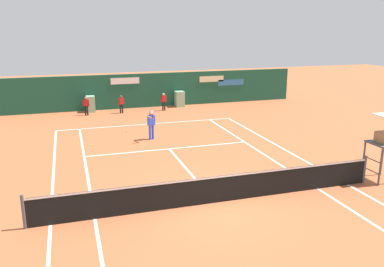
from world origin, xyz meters
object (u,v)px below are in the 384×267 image
(ball_kid_right_post, at_px, (121,103))
(tennis_ball_by_sideline, at_px, (127,131))
(ball_kid_left_post, at_px, (86,105))
(ball_kid_centre_post, at_px, (164,100))
(player_on_baseline, at_px, (151,123))
(tennis_ball_mid_court, at_px, (91,145))

(ball_kid_right_post, xyz_separation_m, tennis_ball_by_sideline, (-0.38, -5.06, -0.68))
(ball_kid_left_post, bearing_deg, ball_kid_centre_post, -175.16)
(tennis_ball_by_sideline, bearing_deg, ball_kid_centre_post, 56.51)
(ball_kid_left_post, xyz_separation_m, tennis_ball_by_sideline, (1.93, -5.06, -0.69))
(ball_kid_right_post, bearing_deg, ball_kid_left_post, -10.55)
(ball_kid_right_post, bearing_deg, player_on_baseline, 84.46)
(ball_kid_centre_post, bearing_deg, ball_kid_left_post, -5.25)
(ball_kid_left_post, height_order, ball_kid_centre_post, ball_kid_left_post)
(ball_kid_centre_post, relative_size, tennis_ball_mid_court, 18.25)
(ball_kid_right_post, bearing_deg, tennis_ball_by_sideline, 75.11)
(ball_kid_right_post, height_order, tennis_ball_by_sideline, ball_kid_right_post)
(player_on_baseline, distance_m, ball_kid_centre_post, 7.43)
(ball_kid_right_post, relative_size, ball_kid_centre_post, 1.00)
(ball_kid_right_post, distance_m, ball_kid_centre_post, 2.97)
(ball_kid_centre_post, xyz_separation_m, tennis_ball_mid_court, (-5.45, -7.23, -0.68))
(ball_kid_left_post, distance_m, tennis_ball_mid_court, 7.27)
(player_on_baseline, bearing_deg, tennis_ball_by_sideline, -82.32)
(player_on_baseline, relative_size, ball_kid_right_post, 1.43)
(player_on_baseline, xyz_separation_m, ball_kid_right_post, (-0.62, 7.05, -0.20))
(ball_kid_right_post, distance_m, tennis_ball_by_sideline, 5.12)
(player_on_baseline, distance_m, tennis_ball_by_sideline, 2.39)
(tennis_ball_mid_court, bearing_deg, tennis_ball_by_sideline, 45.94)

